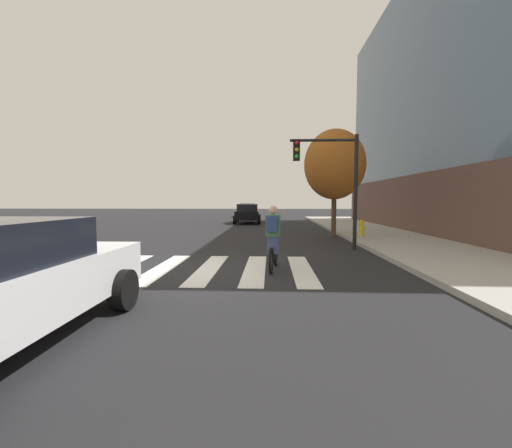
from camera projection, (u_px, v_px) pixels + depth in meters
The scene contains 8 objects.
ground_plane at pixel (197, 269), 8.65m from camera, with size 120.00×120.00×0.00m, color black.
crosswalk_stripes at pixel (186, 268), 8.67m from camera, with size 6.73×3.81×0.01m.
sedan_mid at pixel (248, 213), 25.86m from camera, with size 2.18×4.46×1.53m.
sedan_far at pixel (248, 210), 35.68m from camera, with size 2.06×4.30×1.48m.
cyclist at pixel (273, 238), 8.40m from camera, with size 0.39×1.70×1.69m.
traffic_light_near at pixel (333, 172), 11.77m from camera, with size 2.47×0.28×4.20m.
fire_hydrant at pixel (361, 228), 15.17m from camera, with size 0.33×0.22×0.78m.
street_tree_near at pixel (335, 165), 15.84m from camera, with size 2.97×2.97×5.29m.
Camera 1 is at (1.97, -8.46, 1.83)m, focal length 22.70 mm.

